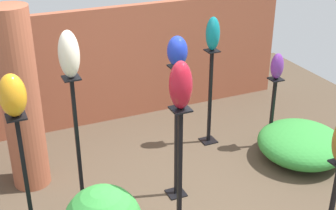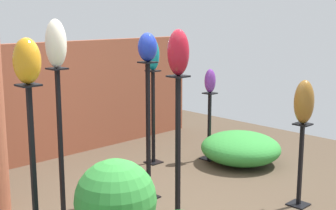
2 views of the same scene
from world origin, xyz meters
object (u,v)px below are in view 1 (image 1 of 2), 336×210
Objects in this scene: pedestal_violet at (272,116)px; art_vase_amber at (13,95)px; pedestal_amber at (29,199)px; art_vase_cobalt at (177,51)px; pedestal_ruby at (179,188)px; art_vase_ruby at (181,85)px; pedestal_ivory at (79,153)px; pedestal_teal at (210,101)px; pedestal_cobalt at (177,139)px; brick_pillar at (21,101)px; art_vase_violet at (277,66)px; art_vase_teal at (213,34)px; pedestal_bronze at (332,207)px; art_vase_ivory at (69,54)px.

art_vase_amber is (-3.17, -0.87, 1.24)m from pedestal_violet.
pedestal_amber is 4.90× the size of art_vase_cobalt.
pedestal_ruby is 1.00m from art_vase_ruby.
pedestal_amber is at bearing 162.95° from pedestal_ruby.
art_vase_ruby is at bearing -52.89° from pedestal_ivory.
art_vase_amber is at bearing -152.57° from pedestal_teal.
art_vase_amber is 1.32m from art_vase_ruby.
pedestal_cobalt is at bearing 66.86° from pedestal_ruby.
brick_pillar is at bearing 171.99° from pedestal_violet.
pedestal_violet is 3.14× the size of art_vase_cobalt.
art_vase_cobalt is at bearing -31.87° from brick_pillar.
art_vase_amber reaches higher than pedestal_cobalt.
art_vase_amber is 3.33m from art_vase_violet.
pedestal_amber is 3.29m from pedestal_violet.
art_vase_teal is at bearing 44.99° from pedestal_cobalt.
art_vase_amber is at bearing -165.97° from art_vase_cobalt.
art_vase_amber is (-2.48, -1.29, 1.08)m from pedestal_teal.
art_vase_violet is (1.57, 0.47, 0.41)m from pedestal_cobalt.
art_vase_violet is at bearing 7.51° from pedestal_ivory.
pedestal_ruby is (-0.33, -0.78, -0.02)m from pedestal_cobalt.
brick_pillar reaches higher than art_vase_cobalt.
pedestal_bronze is 1.47m from pedestal_ruby.
pedestal_ruby is (-1.35, 0.50, 0.28)m from pedestal_bronze.
pedestal_amber is at bearing -164.72° from art_vase_violet.
art_vase_violet is at bearing -31.90° from pedestal_teal.
pedestal_teal is 3.12× the size of art_vase_ruby.
art_vase_teal is (1.91, 0.77, -0.26)m from art_vase_ivory.
pedestal_ivory reaches higher than pedestal_bronze.
pedestal_ivory is 1.60× the size of pedestal_violet.
art_vase_violet is 0.79× the size of art_vase_teal.
art_vase_ivory is (0.57, 0.52, 1.07)m from pedestal_amber.
art_vase_cobalt is at bearing 0.00° from pedestal_cobalt.
pedestal_bronze is at bearing -51.79° from pedestal_cobalt.
pedestal_violet is at bearing -8.01° from brick_pillar.
art_vase_amber is at bearing -152.57° from art_vase_teal.
art_vase_cobalt is (1.02, -0.12, 0.97)m from pedestal_ivory.
art_vase_cobalt is 1.64m from art_vase_amber.
pedestal_cobalt is 1.19× the size of pedestal_teal.
brick_pillar is 1.81m from art_vase_cobalt.
pedestal_cobalt is 0.97m from art_vase_cobalt.
pedestal_amber is 0.97× the size of pedestal_ivory.
brick_pillar is at bearing 118.09° from art_vase_ivory.
pedestal_bronze is 2.82m from art_vase_ivory.
art_vase_amber is 1.08× the size of art_vase_violet.
art_vase_amber is at bearing 162.95° from pedestal_ruby.
art_vase_violet is (3.17, 0.87, 0.43)m from pedestal_amber.
brick_pillar is 6.78× the size of art_vase_cobalt.
pedestal_teal is at bearing 180.00° from art_vase_teal.
brick_pillar is 3.04m from art_vase_violet.
art_vase_cobalt is (-0.89, -0.89, 1.09)m from pedestal_teal.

